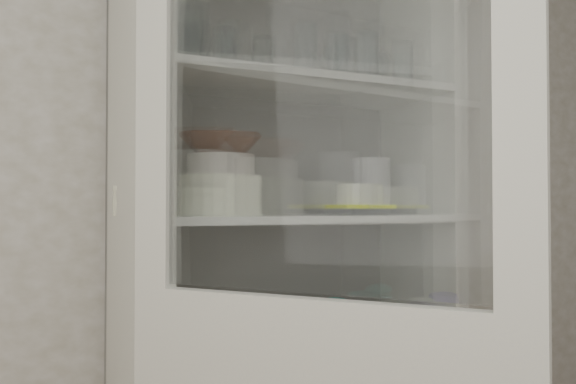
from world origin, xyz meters
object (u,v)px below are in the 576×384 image
measuring_cups (272,347)px  mug_teal (316,325)px  plate_stack_front (221,196)px  grey_bowl_stack (371,187)px  yellow_trivet (360,207)px  white_ramekin (360,195)px  pantry_cabinet (279,318)px  glass_platter (360,212)px  goblet_2 (328,70)px  mug_blue (409,324)px  goblet_1 (222,56)px  cream_bowl (221,165)px  plate_stack_back (146,201)px  goblet_3 (380,73)px  teal_jar (335,323)px  mug_white (384,330)px  goblet_0 (192,55)px  terracotta_bowl (221,145)px  white_canister (204,331)px

measuring_cups → mug_teal: bearing=22.9°
plate_stack_front → grey_bowl_stack: size_ratio=1.28×
plate_stack_front → yellow_trivet: size_ratio=1.39×
yellow_trivet → white_ramekin: 0.04m
pantry_cabinet → glass_platter: bearing=-23.5°
goblet_2 → mug_blue: (0.21, -0.15, -0.83)m
goblet_1 → cream_bowl: bearing=-111.5°
goblet_1 → mug_teal: size_ratio=1.59×
goblet_2 → measuring_cups: (-0.27, -0.14, -0.86)m
pantry_cabinet → measuring_cups: (-0.08, -0.11, -0.06)m
plate_stack_back → glass_platter: size_ratio=0.53×
plate_stack_back → measuring_cups: 0.56m
white_ramekin → goblet_2: bearing=103.9°
pantry_cabinet → plate_stack_front: (-0.24, -0.11, 0.38)m
white_ramekin → goblet_3: bearing=39.2°
pantry_cabinet → teal_jar: pantry_cabinet is taller
pantry_cabinet → goblet_1: (-0.17, 0.06, 0.81)m
goblet_2 → goblet_3: size_ratio=0.86×
plate_stack_front → white_ramekin: size_ratio=1.55×
glass_platter → mug_teal: (-0.12, 0.07, -0.36)m
goblet_2 → measuring_cups: 0.91m
cream_bowl → measuring_cups: (0.16, 0.01, -0.52)m
pantry_cabinet → mug_teal: bearing=-13.3°
goblet_2 → glass_platter: goblet_2 is taller
goblet_2 → goblet_3: goblet_3 is taller
goblet_3 → mug_white: 0.88m
plate_stack_back → goblet_2: bearing=0.9°
mug_white → mug_blue: bearing=22.4°
grey_bowl_stack → mug_white: (0.00, -0.07, -0.45)m
mug_white → teal_jar: bearing=144.5°
goblet_3 → grey_bowl_stack: goblet_3 is taller
goblet_3 → glass_platter: size_ratio=0.52×
goblet_0 → glass_platter: 0.71m
terracotta_bowl → glass_platter: 0.50m
plate_stack_back → white_ramekin: 0.65m
grey_bowl_stack → yellow_trivet: bearing=-162.0°
goblet_3 → plate_stack_back: bearing=-178.7°
teal_jar → goblet_0: bearing=165.8°
goblet_3 → terracotta_bowl: goblet_3 is taller
glass_platter → mug_teal: size_ratio=3.09×
goblet_3 → plate_stack_back: 0.94m
goblet_1 → goblet_3: (0.58, -0.01, 0.00)m
glass_platter → measuring_cups: size_ratio=3.93×
plate_stack_front → white_canister: (-0.01, 0.10, -0.39)m
mug_white → teal_jar: size_ratio=0.80×
mug_white → mug_teal: bearing=150.1°
cream_bowl → mug_blue: (0.65, 0.00, -0.50)m
plate_stack_front → teal_jar: plate_stack_front is taller
terracotta_bowl → mug_white: 0.76m
cream_bowl → white_canister: size_ratio=1.52×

